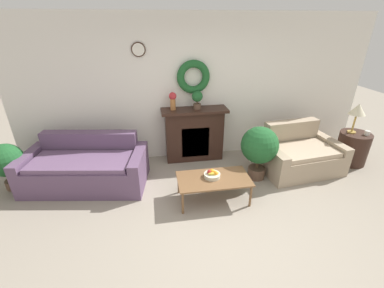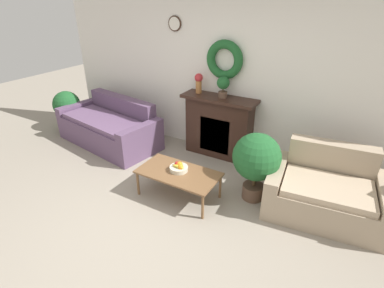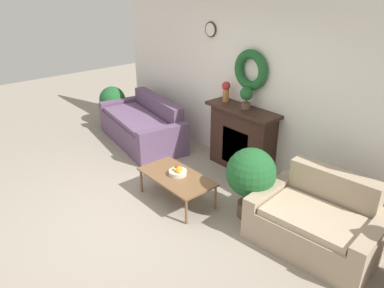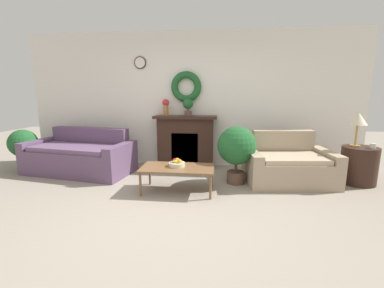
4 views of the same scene
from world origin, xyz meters
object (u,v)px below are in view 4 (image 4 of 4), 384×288
at_px(table_lamp, 358,120).
at_px(mug, 373,146).
at_px(coffee_table, 178,169).
at_px(potted_plant_on_mantel, 188,106).
at_px(vase_on_mantel_left, 166,106).
at_px(loveseat_right, 288,165).
at_px(couch_left, 80,156).
at_px(potted_plant_floor_by_loveseat, 237,148).
at_px(fireplace, 186,141).
at_px(fruit_bowl, 177,163).
at_px(potted_plant_floor_by_couch, 23,144).
at_px(side_table_by_loveseat, 359,165).

relative_size(table_lamp, mug, 6.32).
xyz_separation_m(coffee_table, potted_plant_on_mantel, (-0.01, 1.36, 0.90)).
relative_size(mug, potted_plant_on_mantel, 0.26).
bearing_deg(vase_on_mantel_left, potted_plant_on_mantel, -2.55).
height_order(loveseat_right, coffee_table, loveseat_right).
bearing_deg(mug, table_lamp, 141.84).
height_order(couch_left, vase_on_mantel_left, vase_on_mantel_left).
xyz_separation_m(mug, potted_plant_floor_by_loveseat, (-2.16, -0.13, -0.05)).
bearing_deg(couch_left, fireplace, 25.96).
distance_m(table_lamp, potted_plant_floor_by_loveseat, 2.04).
xyz_separation_m(fruit_bowl, table_lamp, (2.88, 0.73, 0.63)).
xyz_separation_m(coffee_table, mug, (3.06, 0.61, 0.31)).
relative_size(mug, vase_on_mantel_left, 0.27).
bearing_deg(potted_plant_on_mantel, couch_left, -163.83).
relative_size(couch_left, coffee_table, 1.90).
relative_size(fruit_bowl, vase_on_mantel_left, 0.77).
bearing_deg(fruit_bowl, potted_plant_floor_by_loveseat, 25.60).
bearing_deg(vase_on_mantel_left, potted_plant_floor_by_couch, -168.94).
distance_m(side_table_by_loveseat, vase_on_mantel_left, 3.59).
bearing_deg(coffee_table, vase_on_mantel_left, 108.51).
bearing_deg(loveseat_right, vase_on_mantel_left, 156.00).
distance_m(side_table_by_loveseat, table_lamp, 0.76).
xyz_separation_m(loveseat_right, fruit_bowl, (-1.80, -0.62, 0.14)).
distance_m(couch_left, mug, 5.09).
height_order(coffee_table, table_lamp, table_lamp).
relative_size(couch_left, fruit_bowl, 8.31).
relative_size(loveseat_right, side_table_by_loveseat, 2.42).
distance_m(loveseat_right, table_lamp, 1.33).
relative_size(coffee_table, potted_plant_on_mantel, 3.24).
relative_size(vase_on_mantel_left, potted_plant_on_mantel, 0.96).
height_order(coffee_table, potted_plant_on_mantel, potted_plant_on_mantel).
height_order(table_lamp, potted_plant_floor_by_couch, table_lamp).
bearing_deg(couch_left, potted_plant_floor_by_loveseat, 3.07).
height_order(couch_left, fruit_bowl, couch_left).
relative_size(loveseat_right, fruit_bowl, 5.98).
bearing_deg(potted_plant_floor_by_loveseat, fruit_bowl, -154.40).
bearing_deg(table_lamp, potted_plant_floor_by_couch, 179.27).
bearing_deg(potted_plant_on_mantel, loveseat_right, -21.31).
xyz_separation_m(couch_left, potted_plant_on_mantel, (2.00, 0.58, 0.95)).
xyz_separation_m(side_table_by_loveseat, potted_plant_floor_by_couch, (-6.16, 0.13, 0.19)).
height_order(mug, vase_on_mantel_left, vase_on_mantel_left).
xyz_separation_m(fireplace, coffee_table, (0.07, -1.38, -0.18)).
bearing_deg(side_table_by_loveseat, couch_left, 179.16).
height_order(couch_left, loveseat_right, loveseat_right).
relative_size(loveseat_right, coffee_table, 1.36).
bearing_deg(vase_on_mantel_left, fireplace, -0.80).
distance_m(loveseat_right, mug, 1.33).
height_order(fireplace, mug, fireplace).
relative_size(potted_plant_floor_by_couch, potted_plant_floor_by_loveseat, 0.83).
height_order(fruit_bowl, vase_on_mantel_left, vase_on_mantel_left).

